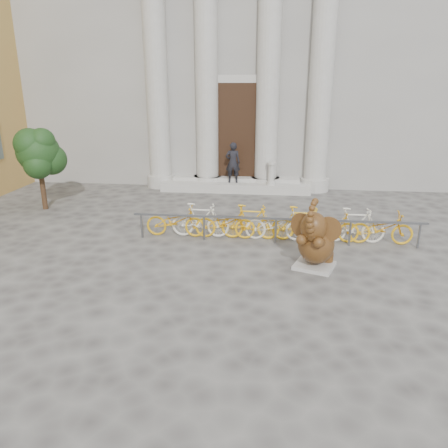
# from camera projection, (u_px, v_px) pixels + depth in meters

# --- Properties ---
(ground) EXTENTS (80.00, 80.00, 0.00)m
(ground) POSITION_uv_depth(u_px,v_px,m) (196.00, 299.00, 9.00)
(ground) COLOR #474442
(ground) RESTS_ON ground
(classical_building) EXTENTS (22.00, 10.70, 12.00)m
(classical_building) POSITION_uv_depth(u_px,v_px,m) (246.00, 44.00, 21.22)
(classical_building) COLOR gray
(classical_building) RESTS_ON ground
(entrance_steps) EXTENTS (6.00, 1.20, 0.36)m
(entrance_steps) POSITION_uv_depth(u_px,v_px,m) (235.00, 186.00, 17.82)
(entrance_steps) COLOR #A8A59E
(entrance_steps) RESTS_ON ground
(elephant_statue) EXTENTS (1.20, 1.42, 1.79)m
(elephant_statue) POSITION_uv_depth(u_px,v_px,m) (316.00, 242.00, 10.31)
(elephant_statue) COLOR #A8A59E
(elephant_statue) RESTS_ON ground
(bike_rack) EXTENTS (8.00, 0.53, 1.00)m
(bike_rack) POSITION_uv_depth(u_px,v_px,m) (276.00, 223.00, 12.22)
(bike_rack) COLOR slate
(bike_rack) RESTS_ON ground
(tree) EXTENTS (1.62, 1.48, 2.81)m
(tree) POSITION_uv_depth(u_px,v_px,m) (39.00, 153.00, 14.69)
(tree) COLOR #332114
(tree) RESTS_ON ground
(pedestrian) EXTENTS (0.63, 0.44, 1.62)m
(pedestrian) POSITION_uv_depth(u_px,v_px,m) (233.00, 163.00, 17.41)
(pedestrian) COLOR black
(pedestrian) RESTS_ON entrance_steps
(balustrade_post) EXTENTS (0.36, 0.36, 0.89)m
(balustrade_post) POSITION_uv_depth(u_px,v_px,m) (271.00, 174.00, 17.20)
(balustrade_post) COLOR #A8A59E
(balustrade_post) RESTS_ON entrance_steps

